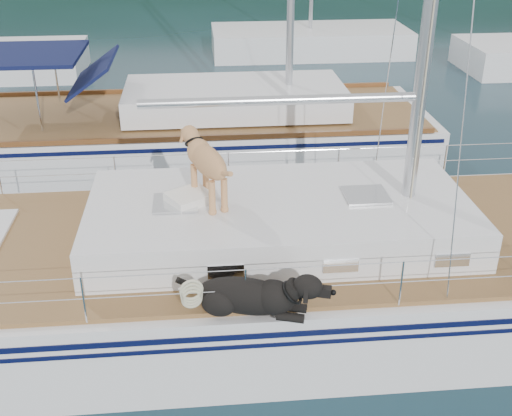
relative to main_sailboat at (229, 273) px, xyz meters
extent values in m
plane|color=black|center=(-0.09, 0.01, -0.68)|extent=(120.00, 120.00, 0.00)
cube|color=white|center=(-0.09, 0.01, -0.18)|extent=(12.00, 3.80, 1.40)
cube|color=brown|center=(-0.09, 0.01, 0.55)|extent=(11.52, 3.50, 0.06)
cube|color=white|center=(0.71, 0.01, 0.86)|extent=(5.20, 2.50, 0.55)
cylinder|color=silver|center=(0.71, 0.01, 2.53)|extent=(3.60, 0.12, 0.12)
cylinder|color=silver|center=(-0.09, -1.74, 1.14)|extent=(10.56, 0.01, 0.01)
cylinder|color=silver|center=(-0.09, 1.76, 1.14)|extent=(10.56, 0.01, 0.01)
cube|color=blue|center=(-1.45, 1.25, 0.60)|extent=(0.60, 0.45, 0.04)
cube|color=white|center=(-0.51, 0.04, 1.20)|extent=(0.70, 0.67, 0.14)
torus|color=beige|center=(-0.50, -1.78, 0.94)|extent=(0.35, 0.16, 0.34)
cube|color=white|center=(-0.72, 5.95, -0.23)|extent=(11.00, 3.50, 1.30)
cube|color=brown|center=(-0.72, 5.95, 0.42)|extent=(10.56, 3.29, 0.06)
cube|color=white|center=(0.48, 5.95, 0.77)|extent=(4.80, 2.30, 0.55)
cube|color=#101944|center=(-3.92, 5.95, 1.82)|extent=(2.40, 2.30, 0.08)
cube|color=white|center=(3.91, 16.01, -0.28)|extent=(7.20, 3.00, 1.10)
camera|label=1|loc=(-0.34, -7.77, 4.95)|focal=45.00mm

